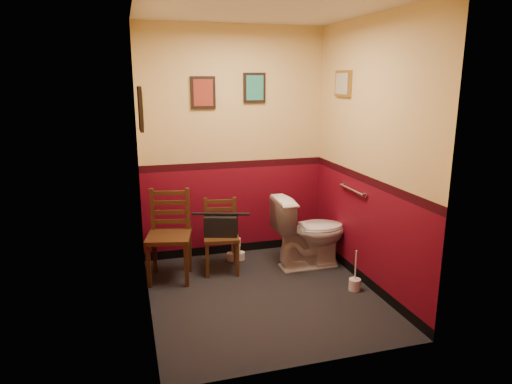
# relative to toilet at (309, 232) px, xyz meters

# --- Properties ---
(floor) EXTENTS (2.20, 2.40, 0.00)m
(floor) POSITION_rel_toilet_xyz_m (-0.72, -0.55, -0.41)
(floor) COLOR black
(floor) RESTS_ON ground
(ceiling) EXTENTS (2.20, 2.40, 0.00)m
(ceiling) POSITION_rel_toilet_xyz_m (-0.72, -0.55, 2.29)
(ceiling) COLOR silver
(ceiling) RESTS_ON ground
(wall_back) EXTENTS (2.20, 0.00, 2.70)m
(wall_back) POSITION_rel_toilet_xyz_m (-0.72, 0.65, 0.94)
(wall_back) COLOR #5F0918
(wall_back) RESTS_ON ground
(wall_front) EXTENTS (2.20, 0.00, 2.70)m
(wall_front) POSITION_rel_toilet_xyz_m (-0.72, -1.75, 0.94)
(wall_front) COLOR #5F0918
(wall_front) RESTS_ON ground
(wall_left) EXTENTS (0.00, 2.40, 2.70)m
(wall_left) POSITION_rel_toilet_xyz_m (-1.82, -0.55, 0.94)
(wall_left) COLOR #5F0918
(wall_left) RESTS_ON ground
(wall_right) EXTENTS (0.00, 2.40, 2.70)m
(wall_right) POSITION_rel_toilet_xyz_m (0.38, -0.55, 0.94)
(wall_right) COLOR #5F0918
(wall_right) RESTS_ON ground
(grab_bar) EXTENTS (0.05, 0.56, 0.06)m
(grab_bar) POSITION_rel_toilet_xyz_m (0.35, -0.30, 0.54)
(grab_bar) COLOR silver
(grab_bar) RESTS_ON wall_right
(framed_print_back_a) EXTENTS (0.28, 0.04, 0.36)m
(framed_print_back_a) POSITION_rel_toilet_xyz_m (-1.07, 0.63, 1.54)
(framed_print_back_a) COLOR black
(framed_print_back_a) RESTS_ON wall_back
(framed_print_back_b) EXTENTS (0.26, 0.04, 0.34)m
(framed_print_back_b) POSITION_rel_toilet_xyz_m (-0.47, 0.63, 1.59)
(framed_print_back_b) COLOR black
(framed_print_back_b) RESTS_ON wall_back
(framed_print_left) EXTENTS (0.04, 0.30, 0.38)m
(framed_print_left) POSITION_rel_toilet_xyz_m (-1.80, -0.45, 1.44)
(framed_print_left) COLOR black
(framed_print_left) RESTS_ON wall_left
(framed_print_right) EXTENTS (0.04, 0.34, 0.28)m
(framed_print_right) POSITION_rel_toilet_xyz_m (0.36, 0.05, 1.64)
(framed_print_right) COLOR olive
(framed_print_right) RESTS_ON wall_right
(toilet) EXTENTS (0.84, 0.47, 0.82)m
(toilet) POSITION_rel_toilet_xyz_m (0.00, 0.00, 0.00)
(toilet) COLOR white
(toilet) RESTS_ON floor
(toilet_brush) EXTENTS (0.12, 0.12, 0.43)m
(toilet_brush) POSITION_rel_toilet_xyz_m (0.21, -0.72, -0.34)
(toilet_brush) COLOR silver
(toilet_brush) RESTS_ON floor
(chair_left) EXTENTS (0.54, 0.54, 0.96)m
(chair_left) POSITION_rel_toilet_xyz_m (-1.56, 0.12, 0.07)
(chair_left) COLOR #432A14
(chair_left) RESTS_ON floor
(chair_right) EXTENTS (0.43, 0.43, 0.81)m
(chair_right) POSITION_rel_toilet_xyz_m (-0.99, 0.17, -0.00)
(chair_right) COLOR #432A14
(chair_right) RESTS_ON floor
(handbag) EXTENTS (0.40, 0.28, 0.26)m
(handbag) POSITION_rel_toilet_xyz_m (-0.99, 0.13, 0.13)
(handbag) COLOR black
(handbag) RESTS_ON chair_right
(tp_stack) EXTENTS (0.22, 0.13, 0.28)m
(tp_stack) POSITION_rel_toilet_xyz_m (-0.77, 0.38, -0.29)
(tp_stack) COLOR silver
(tp_stack) RESTS_ON floor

